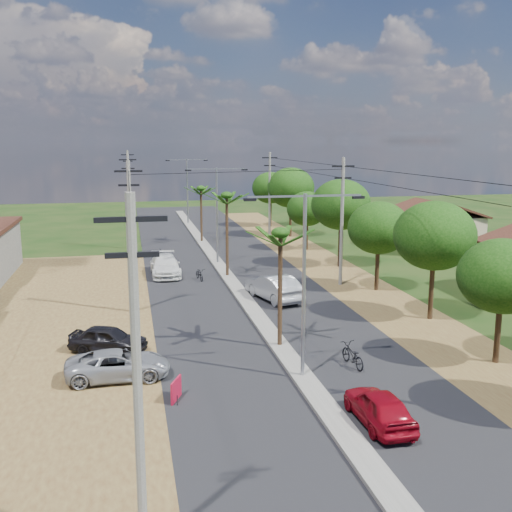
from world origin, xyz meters
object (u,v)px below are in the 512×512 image
(car_parked_dark, at_px, (108,340))
(car_silver_mid, at_px, (274,288))
(moto_rider_east, at_px, (352,356))
(car_white_far, at_px, (165,266))
(roadside_sign, at_px, (176,390))
(car_parked_silver, at_px, (118,366))
(car_red_near, at_px, (379,408))

(car_parked_dark, bearing_deg, car_silver_mid, -31.02)
(car_parked_dark, xyz_separation_m, moto_rider_east, (10.88, -4.24, -0.12))
(car_white_far, height_order, roadside_sign, car_white_far)
(car_silver_mid, bearing_deg, car_white_far, -69.15)
(car_white_far, distance_m, roadside_sign, 22.72)
(moto_rider_east, bearing_deg, car_silver_mid, -93.25)
(moto_rider_east, bearing_deg, car_parked_silver, -10.81)
(moto_rider_east, distance_m, roadside_sign, 8.35)
(roadside_sign, bearing_deg, moto_rider_east, 37.30)
(car_silver_mid, distance_m, car_white_far, 10.79)
(car_parked_silver, bearing_deg, car_white_far, -9.69)
(car_red_near, height_order, roadside_sign, car_red_near)
(car_parked_dark, bearing_deg, car_parked_silver, -150.13)
(car_red_near, distance_m, car_white_far, 26.95)
(car_white_far, bearing_deg, car_parked_silver, -99.66)
(car_silver_mid, relative_size, car_parked_silver, 1.13)
(moto_rider_east, bearing_deg, car_white_far, -77.69)
(car_red_near, xyz_separation_m, moto_rider_east, (1.11, 5.55, -0.13))
(car_white_far, relative_size, car_parked_silver, 1.18)
(car_parked_silver, xyz_separation_m, moto_rider_east, (10.37, -0.74, -0.10))
(car_red_near, xyz_separation_m, car_white_far, (-6.03, 26.26, 0.11))
(car_white_far, relative_size, car_parked_dark, 1.39)
(car_red_near, xyz_separation_m, car_parked_silver, (-9.25, 6.29, -0.03))
(car_parked_dark, xyz_separation_m, roadside_sign, (2.77, -6.23, -0.19))
(car_silver_mid, relative_size, roadside_sign, 4.83)
(car_parked_dark, relative_size, roadside_sign, 3.63)
(car_parked_dark, height_order, moto_rider_east, car_parked_dark)
(moto_rider_east, xyz_separation_m, roadside_sign, (-8.11, -1.98, -0.07))
(car_white_far, distance_m, car_parked_dark, 16.89)
(car_red_near, relative_size, car_parked_dark, 1.01)
(car_silver_mid, relative_size, car_parked_dark, 1.33)
(car_silver_mid, distance_m, roadside_sign, 15.85)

